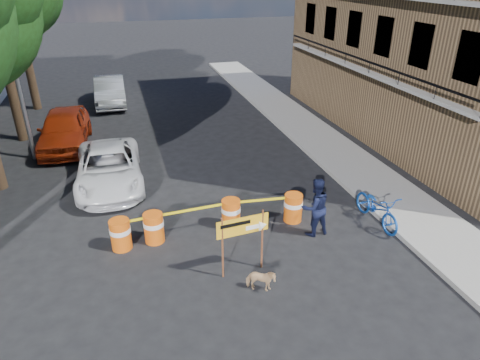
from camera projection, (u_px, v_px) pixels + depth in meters
ground at (236, 274)px, 11.03m from camera, size 120.00×120.00×0.00m
sidewalk_east at (341, 157)px, 17.69m from camera, size 2.40×40.00×0.15m
streetlamp at (12, 50)px, 15.77m from camera, size 1.25×0.18×8.00m
barrel_far_left at (121, 234)px, 11.85m from camera, size 0.58×0.58×0.90m
barrel_mid_left at (154, 227)px, 12.16m from camera, size 0.58×0.58×0.90m
barrel_mid_right at (231, 213)px, 12.87m from camera, size 0.58×0.58×0.90m
barrel_far_right at (293, 207)px, 13.18m from camera, size 0.58×0.58×0.90m
detour_sign at (249, 229)px, 10.60m from camera, size 1.36×0.27×1.75m
pedestrian at (315, 207)px, 12.33m from camera, size 0.94×0.77×1.80m
bicycle at (379, 193)px, 12.79m from camera, size 0.78×1.12×2.07m
dog at (261, 280)px, 10.33m from camera, size 0.81×0.61×0.62m
suv_white at (109, 168)px, 15.30m from camera, size 2.27×4.86×1.35m
sedan_red at (64, 129)px, 18.53m from camera, size 2.15×4.88×1.63m
sedan_silver at (110, 91)px, 24.42m from camera, size 1.62×4.63×1.52m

